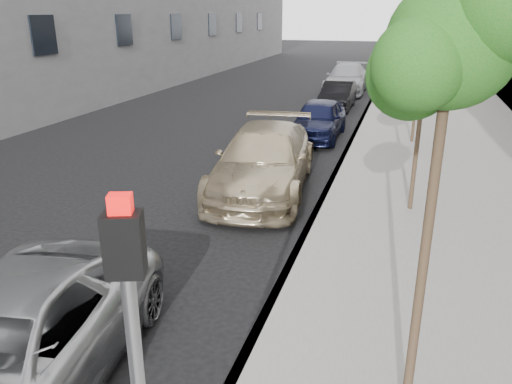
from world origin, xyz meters
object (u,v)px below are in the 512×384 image
at_px(minivan, 3,351).
at_px(sedan_rear, 347,79).
at_px(tree_near, 455,46).
at_px(suv, 264,160).
at_px(tree_mid, 432,25).
at_px(sedan_black, 338,95).
at_px(tree_far, 425,28).
at_px(sedan_blue, 319,119).
at_px(signal_pole, 136,361).

relative_size(minivan, sedan_rear, 0.94).
distance_m(tree_near, suv, 8.65).
bearing_deg(sedan_rear, tree_mid, -78.64).
relative_size(suv, sedan_black, 1.43).
relative_size(tree_near, tree_far, 1.05).
bearing_deg(sedan_blue, tree_near, -75.47).
bearing_deg(sedan_rear, minivan, -92.17).
height_order(tree_near, tree_far, tree_near).
distance_m(tree_near, tree_far, 13.00).
distance_m(suv, sedan_black, 12.03).
bearing_deg(tree_mid, tree_near, -90.00).
height_order(suv, sedan_rear, suv).
distance_m(minivan, sedan_rear, 25.30).
relative_size(tree_far, minivan, 0.89).
relative_size(sedan_black, sedan_rear, 0.72).
relative_size(tree_mid, signal_pole, 1.49).
bearing_deg(signal_pole, tree_near, 29.73).
bearing_deg(tree_near, minivan, -168.34).
bearing_deg(tree_near, suv, 117.37).
distance_m(sedan_blue, sedan_rear, 11.22).
height_order(tree_far, suv, tree_far).
distance_m(minivan, sedan_black, 20.08).
height_order(tree_far, minivan, tree_far).
bearing_deg(sedan_rear, tree_near, -81.71).
distance_m(tree_mid, sedan_blue, 8.18).
xyz_separation_m(minivan, sedan_blue, (1.18, 14.08, -0.01)).
height_order(signal_pole, suv, signal_pole).
distance_m(suv, sedan_rear, 17.26).
height_order(tree_far, sedan_rear, tree_far).
xyz_separation_m(tree_far, sedan_rear, (-3.70, 11.36, -3.09)).
height_order(tree_far, signal_pole, tree_far).
bearing_deg(sedan_black, sedan_blue, -88.33).
bearing_deg(tree_mid, sedan_black, 105.38).
relative_size(tree_mid, sedan_black, 1.23).
bearing_deg(suv, sedan_black, 83.06).
xyz_separation_m(tree_far, suv, (-3.68, -5.90, -3.07)).
relative_size(sedan_blue, sedan_rear, 0.76).
bearing_deg(tree_far, sedan_blue, 177.45).
xyz_separation_m(tree_near, sedan_rear, (-3.70, 24.36, -3.32)).
distance_m(tree_far, signal_pole, 15.44).
distance_m(tree_near, sedan_black, 19.74).
relative_size(tree_mid, sedan_rear, 0.89).
bearing_deg(tree_mid, sedan_blue, 116.58).
relative_size(tree_far, sedan_black, 1.16).
bearing_deg(suv, signal_pole, -85.34).
distance_m(tree_near, minivan, 5.72).
bearing_deg(tree_far, suv, -121.94).
relative_size(tree_far, sedan_rear, 0.83).
relative_size(tree_near, sedan_black, 1.21).
bearing_deg(sedan_rear, suv, -90.27).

